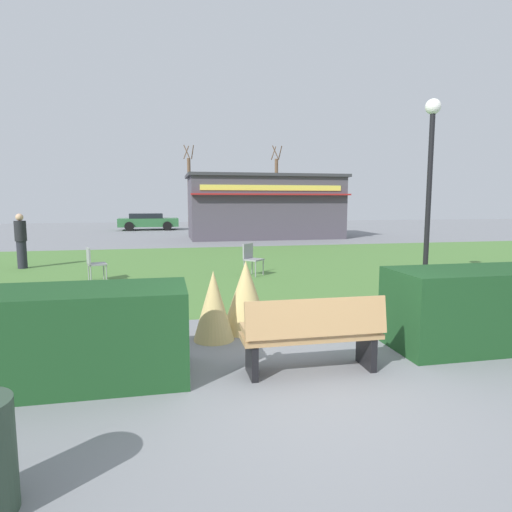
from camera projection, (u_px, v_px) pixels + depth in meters
The scene contains 15 objects.
ground_plane at pixel (320, 391), 4.76m from camera, with size 80.00×80.00×0.00m, color slate.
lawn_patch at pixel (219, 267), 13.69m from camera, with size 36.00×12.00×0.01m, color #4C7A38.
park_bench at pixel (313, 335), 5.20m from camera, with size 1.70×0.53×0.95m.
hedge_left at pixel (85, 335), 4.97m from camera, with size 2.32×1.10×1.08m, color #19421E.
hedge_right at pixel (483, 307), 6.21m from camera, with size 2.68×1.10×1.12m, color #19421E.
ornamental_grass_behind_left at pixel (214, 306), 6.46m from camera, with size 0.61×0.61×1.05m, color tan.
ornamental_grass_behind_right at pixel (246, 296), 6.90m from camera, with size 0.78×0.78×1.14m, color tan.
lamppost_mid at pixel (430, 171), 10.25m from camera, with size 0.36×0.36×4.42m.
food_kiosk at pixel (265, 206), 24.54m from camera, with size 8.68×4.21×3.52m.
cafe_chair_west at pixel (251, 257), 12.14m from camera, with size 0.62×0.62×0.89m.
cafe_chair_east at pixel (93, 261), 11.19m from camera, with size 0.55×0.55×0.89m.
person_strolling at pixel (21, 241), 13.33m from camera, with size 0.34×0.34×1.69m.
parked_car_west_slot at pixel (148, 221), 31.39m from camera, with size 4.24×2.14×1.20m.
tree_left_bg at pixel (189, 190), 36.70m from camera, with size 0.91×0.96×6.71m.
tree_right_bg at pixel (276, 191), 36.27m from camera, with size 0.91×0.96×6.60m.
Camera 1 is at (-1.61, -4.30, 2.06)m, focal length 30.52 mm.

